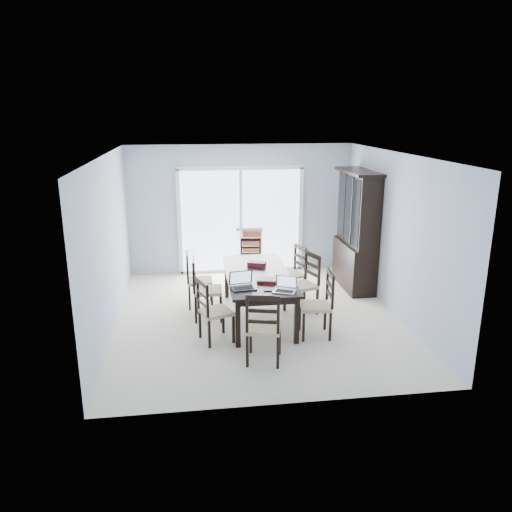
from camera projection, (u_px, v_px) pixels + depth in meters
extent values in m
plane|color=beige|center=(258.00, 317.00, 8.08)|extent=(5.00, 5.00, 0.00)
plane|color=white|center=(258.00, 155.00, 7.36)|extent=(5.00, 5.00, 0.00)
cube|color=#A7B4C7|center=(241.00, 210.00, 10.10)|extent=(4.50, 0.02, 2.60)
cube|color=#A7B4C7|center=(108.00, 245.00, 7.42)|extent=(0.02, 5.00, 2.60)
cube|color=#A7B4C7|center=(396.00, 235.00, 8.01)|extent=(0.02, 5.00, 2.60)
cube|color=gray|center=(237.00, 259.00, 11.42)|extent=(4.50, 2.00, 0.10)
cube|color=#99999E|center=(232.00, 224.00, 12.21)|extent=(4.50, 0.06, 1.10)
cube|color=black|center=(258.00, 275.00, 7.88)|extent=(1.00, 2.20, 0.04)
cube|color=black|center=(258.00, 278.00, 7.89)|extent=(0.88, 2.08, 0.10)
cube|color=black|center=(238.00, 324.00, 6.98)|extent=(0.07, 0.07, 0.69)
cube|color=black|center=(297.00, 321.00, 7.09)|extent=(0.07, 0.07, 0.69)
cube|color=black|center=(227.00, 279.00, 8.88)|extent=(0.07, 0.07, 0.69)
cube|color=black|center=(273.00, 277.00, 8.99)|extent=(0.07, 0.07, 0.69)
cube|color=black|center=(354.00, 265.00, 9.41)|extent=(0.45, 1.30, 0.85)
cube|color=black|center=(359.00, 209.00, 9.12)|extent=(0.38, 1.30, 1.30)
cube|color=black|center=(359.00, 172.00, 8.92)|extent=(0.50, 1.38, 0.05)
cube|color=black|center=(356.00, 214.00, 8.69)|extent=(0.02, 0.36, 1.18)
cube|color=black|center=(348.00, 209.00, 9.09)|extent=(0.02, 0.36, 1.18)
cube|color=black|center=(341.00, 205.00, 9.49)|extent=(0.02, 0.36, 1.18)
cube|color=silver|center=(241.00, 222.00, 10.15)|extent=(2.40, 0.02, 2.10)
cube|color=white|center=(240.00, 168.00, 9.83)|extent=(2.52, 0.05, 0.08)
cube|color=white|center=(241.00, 222.00, 10.13)|extent=(0.06, 0.05, 2.10)
cube|color=white|center=(241.00, 270.00, 10.42)|extent=(2.52, 0.05, 0.05)
cube|color=black|center=(200.00, 325.00, 7.30)|extent=(0.04, 0.04, 0.42)
cube|color=black|center=(209.00, 334.00, 6.98)|extent=(0.04, 0.04, 0.42)
cube|color=black|center=(223.00, 320.00, 7.46)|extent=(0.04, 0.04, 0.42)
cube|color=black|center=(233.00, 329.00, 7.14)|extent=(0.04, 0.04, 0.42)
cube|color=tan|center=(216.00, 312.00, 7.15)|extent=(0.52, 0.52, 0.05)
cube|color=black|center=(196.00, 301.00, 8.17)|extent=(0.04, 0.04, 0.45)
cube|color=black|center=(196.00, 310.00, 7.80)|extent=(0.04, 0.04, 0.45)
cube|color=black|center=(220.00, 300.00, 8.21)|extent=(0.04, 0.04, 0.45)
cube|color=black|center=(221.00, 309.00, 7.83)|extent=(0.04, 0.04, 0.45)
cube|color=tan|center=(208.00, 290.00, 7.93)|extent=(0.45, 0.45, 0.05)
cube|color=black|center=(189.00, 291.00, 8.67)|extent=(0.03, 0.03, 0.42)
cube|color=black|center=(190.00, 298.00, 8.32)|extent=(0.03, 0.03, 0.42)
cube|color=black|center=(211.00, 290.00, 8.73)|extent=(0.03, 0.03, 0.42)
cube|color=black|center=(212.00, 297.00, 8.37)|extent=(0.03, 0.03, 0.42)
cube|color=tan|center=(200.00, 281.00, 8.46)|extent=(0.42, 0.42, 0.05)
cube|color=black|center=(330.00, 327.00, 7.20)|extent=(0.04, 0.04, 0.44)
cube|color=black|center=(325.00, 316.00, 7.57)|extent=(0.04, 0.04, 0.44)
cube|color=black|center=(304.00, 327.00, 7.18)|extent=(0.04, 0.04, 0.44)
cube|color=black|center=(300.00, 317.00, 7.55)|extent=(0.04, 0.04, 0.44)
cube|color=tan|center=(315.00, 306.00, 7.31)|extent=(0.46, 0.46, 0.05)
cube|color=black|center=(317.00, 302.00, 8.15)|extent=(0.05, 0.05, 0.44)
cube|color=black|center=(304.00, 294.00, 8.48)|extent=(0.05, 0.05, 0.44)
cube|color=black|center=(297.00, 306.00, 7.97)|extent=(0.05, 0.05, 0.44)
cube|color=black|center=(285.00, 298.00, 8.31)|extent=(0.05, 0.05, 0.44)
cube|color=tan|center=(301.00, 286.00, 8.16)|extent=(0.55, 0.55, 0.05)
cube|color=black|center=(304.00, 289.00, 8.78)|extent=(0.04, 0.04, 0.42)
cube|color=black|center=(294.00, 283.00, 9.09)|extent=(0.04, 0.04, 0.42)
cube|color=black|center=(286.00, 292.00, 8.62)|extent=(0.04, 0.04, 0.42)
cube|color=black|center=(276.00, 286.00, 8.94)|extent=(0.04, 0.04, 0.42)
cube|color=tan|center=(290.00, 275.00, 8.79)|extent=(0.51, 0.51, 0.05)
cube|color=black|center=(247.00, 351.00, 6.46)|extent=(0.04, 0.04, 0.45)
cube|color=black|center=(278.00, 353.00, 6.42)|extent=(0.04, 0.04, 0.45)
cube|color=black|center=(251.00, 338.00, 6.83)|extent=(0.04, 0.04, 0.45)
cube|color=black|center=(280.00, 339.00, 6.80)|extent=(0.04, 0.04, 0.45)
cube|color=tan|center=(264.00, 328.00, 6.56)|extent=(0.53, 0.53, 0.05)
cube|color=black|center=(260.00, 273.00, 9.67)|extent=(0.04, 0.04, 0.40)
cube|color=black|center=(242.00, 273.00, 9.65)|extent=(0.04, 0.04, 0.40)
cube|color=black|center=(261.00, 279.00, 9.33)|extent=(0.04, 0.04, 0.40)
cube|color=black|center=(242.00, 279.00, 9.32)|extent=(0.04, 0.04, 0.40)
cube|color=tan|center=(251.00, 265.00, 9.43)|extent=(0.42, 0.42, 0.05)
cube|color=black|center=(243.00, 288.00, 7.19)|extent=(0.38, 0.29, 0.02)
cube|color=silver|center=(243.00, 280.00, 7.15)|extent=(0.31, 0.09, 0.18)
cube|color=#B2B2B4|center=(284.00, 291.00, 7.07)|extent=(0.37, 0.32, 0.02)
cube|color=silver|center=(285.00, 284.00, 7.04)|extent=(0.26, 0.14, 0.16)
cube|color=maroon|center=(266.00, 281.00, 7.49)|extent=(0.31, 0.27, 0.03)
cube|color=gold|center=(267.00, 279.00, 7.49)|extent=(0.32, 0.27, 0.01)
cube|color=black|center=(268.00, 291.00, 7.10)|extent=(0.12, 0.06, 0.01)
cube|color=#521020|center=(257.00, 264.00, 8.24)|extent=(0.32, 0.24, 0.07)
cube|color=maroon|center=(223.00, 242.00, 11.06)|extent=(1.95, 1.80, 0.86)
cube|color=gray|center=(223.00, 222.00, 10.94)|extent=(2.01, 1.85, 0.06)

